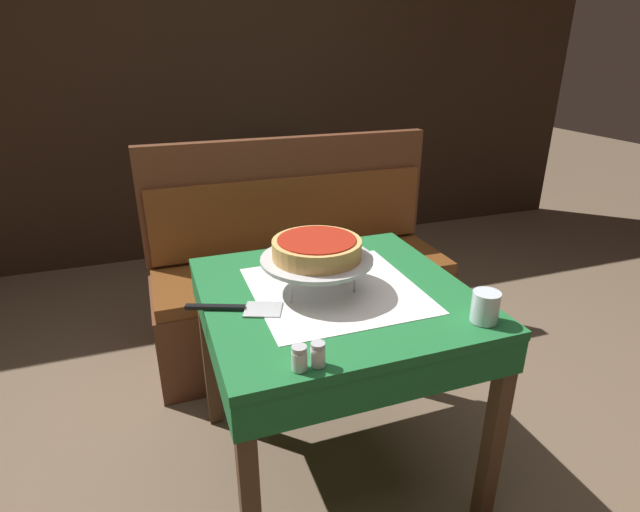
% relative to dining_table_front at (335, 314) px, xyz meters
% --- Properties ---
extents(ground_plane, '(14.00, 14.00, 0.00)m').
position_rel_dining_table_front_xyz_m(ground_plane, '(0.00, 0.00, -0.64)').
color(ground_plane, brown).
extents(dining_table_front, '(0.84, 0.84, 0.73)m').
position_rel_dining_table_front_xyz_m(dining_table_front, '(0.00, 0.00, 0.00)').
color(dining_table_front, '#1E6B33').
rests_on(dining_table_front, ground_plane).
extents(dining_table_rear, '(0.81, 0.81, 0.74)m').
position_rel_dining_table_front_xyz_m(dining_table_rear, '(0.31, 1.76, -0.00)').
color(dining_table_rear, '#1E6B33').
rests_on(dining_table_rear, ground_plane).
extents(booth_bench, '(1.45, 0.50, 1.05)m').
position_rel_dining_table_front_xyz_m(booth_bench, '(0.14, 0.82, -0.33)').
color(booth_bench, brown).
rests_on(booth_bench, ground_plane).
extents(back_wall_panel, '(6.00, 0.04, 2.40)m').
position_rel_dining_table_front_xyz_m(back_wall_panel, '(0.00, 2.31, 0.56)').
color(back_wall_panel, black).
rests_on(back_wall_panel, ground_plane).
extents(pizza_pan_stand, '(0.36, 0.36, 0.11)m').
position_rel_dining_table_front_xyz_m(pizza_pan_stand, '(-0.06, 0.02, 0.19)').
color(pizza_pan_stand, '#ADADB2').
rests_on(pizza_pan_stand, dining_table_front).
extents(deep_dish_pizza, '(0.28, 0.28, 0.06)m').
position_rel_dining_table_front_xyz_m(deep_dish_pizza, '(-0.06, 0.02, 0.23)').
color(deep_dish_pizza, tan).
rests_on(deep_dish_pizza, pizza_pan_stand).
extents(pizza_server, '(0.29, 0.16, 0.01)m').
position_rel_dining_table_front_xyz_m(pizza_server, '(-0.32, -0.03, 0.10)').
color(pizza_server, '#BCBCC1').
rests_on(pizza_server, dining_table_front).
extents(water_glass_near, '(0.08, 0.08, 0.09)m').
position_rel_dining_table_front_xyz_m(water_glass_near, '(0.33, -0.33, 0.14)').
color(water_glass_near, silver).
rests_on(water_glass_near, dining_table_front).
extents(salt_shaker, '(0.04, 0.04, 0.06)m').
position_rel_dining_table_front_xyz_m(salt_shaker, '(-0.24, -0.37, 0.12)').
color(salt_shaker, silver).
rests_on(salt_shaker, dining_table_front).
extents(pepper_shaker, '(0.04, 0.04, 0.06)m').
position_rel_dining_table_front_xyz_m(pepper_shaker, '(-0.19, -0.37, 0.12)').
color(pepper_shaker, silver).
rests_on(pepper_shaker, dining_table_front).
extents(condiment_caddy, '(0.13, 0.13, 0.18)m').
position_rel_dining_table_front_xyz_m(condiment_caddy, '(0.37, 1.73, 0.14)').
color(condiment_caddy, black).
rests_on(condiment_caddy, dining_table_rear).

